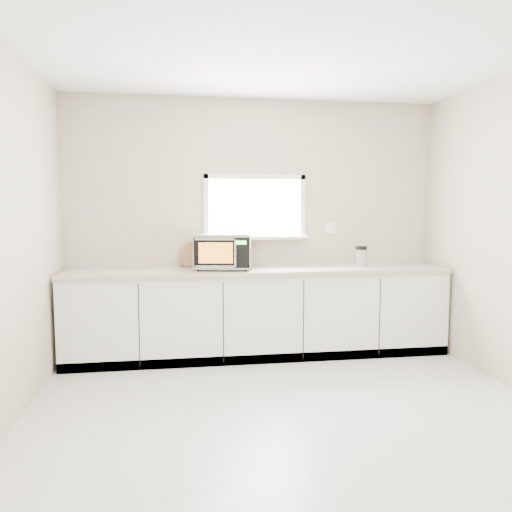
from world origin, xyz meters
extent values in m
plane|color=beige|center=(0.00, 0.00, 0.00)|extent=(4.00, 4.00, 0.00)
cube|color=#B2A78D|center=(0.00, 2.00, 1.35)|extent=(4.00, 0.02, 2.70)
cube|color=white|center=(0.00, 1.99, 1.55)|extent=(1.00, 0.02, 0.60)
cube|color=white|center=(0.00, 1.92, 1.23)|extent=(1.12, 0.16, 0.03)
cube|color=white|center=(0.00, 1.97, 1.88)|extent=(1.10, 0.04, 0.05)
cube|color=white|center=(0.00, 1.97, 1.23)|extent=(1.10, 0.04, 0.05)
cube|color=white|center=(-0.53, 1.97, 1.55)|extent=(0.05, 0.04, 0.70)
cube|color=white|center=(0.53, 1.97, 1.55)|extent=(0.05, 0.04, 0.70)
cube|color=white|center=(0.85, 1.99, 1.32)|extent=(0.12, 0.01, 0.12)
cube|color=white|center=(0.00, 1.70, 0.44)|extent=(3.92, 0.60, 0.88)
cube|color=beige|center=(0.00, 1.69, 0.90)|extent=(3.92, 0.64, 0.04)
cylinder|color=black|center=(-0.63, 1.59, 0.93)|extent=(0.03, 0.03, 0.02)
cylinder|color=black|center=(-0.57, 1.93, 0.93)|extent=(0.03, 0.03, 0.02)
cylinder|color=black|center=(-0.16, 1.52, 0.93)|extent=(0.03, 0.03, 0.02)
cylinder|color=black|center=(-0.10, 1.85, 0.93)|extent=(0.03, 0.03, 0.02)
cube|color=#AEB0B6|center=(-0.37, 1.72, 1.11)|extent=(0.63, 0.52, 0.34)
cube|color=black|center=(-0.40, 1.50, 1.11)|extent=(0.54, 0.10, 0.30)
cube|color=orange|center=(-0.46, 1.51, 1.11)|extent=(0.33, 0.06, 0.20)
cylinder|color=silver|center=(-0.27, 1.46, 1.11)|extent=(0.02, 0.02, 0.27)
cube|color=black|center=(-0.22, 1.47, 1.11)|extent=(0.14, 0.03, 0.29)
cube|color=#19FF33|center=(-0.22, 1.46, 1.21)|extent=(0.09, 0.02, 0.03)
cube|color=silver|center=(-0.37, 1.72, 1.28)|extent=(0.63, 0.52, 0.01)
cube|color=#472A19|center=(-0.14, 1.63, 1.05)|extent=(0.16, 0.24, 0.27)
cube|color=black|center=(-0.19, 1.59, 1.16)|extent=(0.03, 0.05, 0.10)
cube|color=black|center=(-0.16, 1.58, 1.17)|extent=(0.03, 0.05, 0.10)
cube|color=black|center=(-0.13, 1.57, 1.15)|extent=(0.03, 0.05, 0.10)
cube|color=black|center=(-0.17, 1.59, 1.20)|extent=(0.03, 0.05, 0.10)
cube|color=black|center=(-0.14, 1.58, 1.20)|extent=(0.03, 0.05, 0.10)
cylinder|color=#A06E3E|center=(-0.69, 1.94, 1.05)|extent=(0.26, 0.06, 0.26)
cylinder|color=#AEB0B6|center=(1.11, 1.73, 1.01)|extent=(0.16, 0.16, 0.18)
cylinder|color=black|center=(1.11, 1.73, 1.12)|extent=(0.16, 0.16, 0.04)
camera|label=1|loc=(-0.82, -3.34, 1.55)|focal=35.00mm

